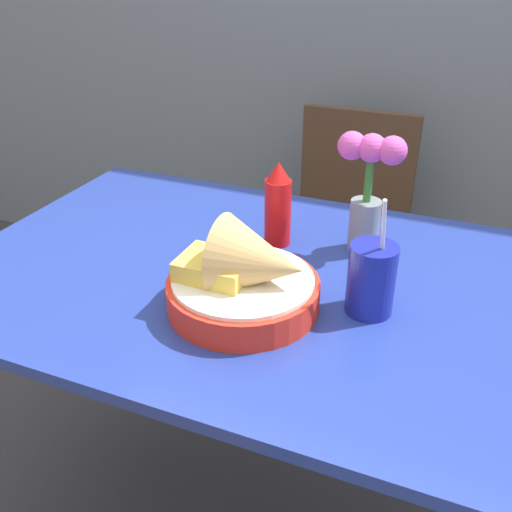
% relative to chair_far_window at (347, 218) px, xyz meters
% --- Properties ---
extents(dining_table, '(1.25, 0.82, 0.78)m').
position_rel_chair_far_window_xyz_m(dining_table, '(0.02, -0.88, 0.16)').
color(dining_table, '#233893').
rests_on(dining_table, ground_plane).
extents(chair_far_window, '(0.40, 0.40, 0.87)m').
position_rel_chair_far_window_xyz_m(chair_far_window, '(0.00, 0.00, 0.00)').
color(chair_far_window, '#473323').
rests_on(chair_far_window, ground_plane).
extents(food_basket, '(0.28, 0.28, 0.18)m').
position_rel_chair_far_window_xyz_m(food_basket, '(0.05, -1.00, 0.33)').
color(food_basket, red).
rests_on(food_basket, dining_table).
extents(ketchup_bottle, '(0.06, 0.06, 0.19)m').
position_rel_chair_far_window_xyz_m(ketchup_bottle, '(0.01, -0.74, 0.36)').
color(ketchup_bottle, red).
rests_on(ketchup_bottle, dining_table).
extents(drink_cup, '(0.09, 0.09, 0.23)m').
position_rel_chair_far_window_xyz_m(drink_cup, '(0.26, -0.93, 0.33)').
color(drink_cup, '#192399').
rests_on(drink_cup, dining_table).
extents(flower_vase, '(0.14, 0.06, 0.26)m').
position_rel_chair_far_window_xyz_m(flower_vase, '(0.19, -0.70, 0.42)').
color(flower_vase, gray).
rests_on(flower_vase, dining_table).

